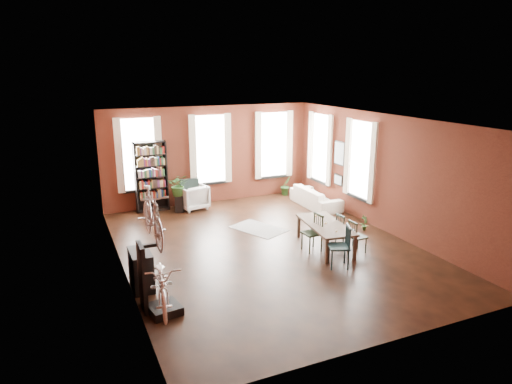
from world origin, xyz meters
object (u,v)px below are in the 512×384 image
dining_table (325,236)px  white_armchair (192,196)px  dining_chair_a (339,246)px  dining_chair_b (312,233)px  plant_stand (179,204)px  cream_sofa (316,194)px  bike_trainer (165,309)px  bookshelf (151,177)px  dining_chair_d (345,230)px  bicycle_floor (161,262)px  dining_chair_c (357,236)px  console_table (141,270)px

dining_table → white_armchair: white_armchair is taller
dining_chair_a → dining_chair_b: bearing=-154.1°
dining_chair_a → plant_stand: bearing=-135.4°
cream_sofa → bike_trainer: size_ratio=3.82×
bookshelf → dining_chair_d: bearing=-51.6°
dining_table → dining_chair_d: 0.58m
bookshelf → white_armchair: bookshelf is taller
dining_chair_d → bicycle_floor: (-4.98, -1.51, 0.62)m
dining_chair_c → bicycle_floor: bearing=98.6°
cream_sofa → dining_chair_d: bearing=161.6°
white_armchair → cream_sofa: size_ratio=0.41×
dining_chair_a → cream_sofa: bearing=177.5°
bike_trainer → dining_chair_c: bearing=11.0°
cream_sofa → bookshelf: bearing=71.0°
console_table → dining_chair_c: bearing=-2.4°
dining_table → bicycle_floor: size_ratio=1.08×
dining_table → cream_sofa: size_ratio=0.91×
cream_sofa → plant_stand: 4.39m
dining_chair_b → bike_trainer: bearing=-73.4°
dining_chair_d → white_armchair: (-2.68, 4.56, 0.02)m
dining_chair_b → bicycle_floor: bicycle_floor is taller
dining_chair_b → bike_trainer: size_ratio=1.69×
bookshelf → bike_trainer: bookshelf is taller
dining_table → console_table: 4.60m
cream_sofa → dining_chair_a: bearing=155.3°
bike_trainer → plant_stand: bearing=72.9°
bicycle_floor → dining_chair_c: bearing=20.1°
dining_chair_a → cream_sofa: 4.69m
dining_chair_d → bookshelf: bearing=36.1°
dining_chair_d → cream_sofa: dining_chair_d is taller
cream_sofa → bicycle_floor: bicycle_floor is taller
dining_chair_b → dining_chair_a: bearing=-0.2°
dining_chair_c → bike_trainer: size_ratio=1.49×
bike_trainer → plant_stand: plant_stand is taller
cream_sofa → plant_stand: cream_sofa is taller
dining_chair_a → bookshelf: bookshelf is taller
cream_sofa → bicycle_floor: 7.69m
dining_chair_b → plant_stand: dining_chair_b is taller
dining_chair_d → bicycle_floor: bicycle_floor is taller
dining_table → cream_sofa: (1.64, 3.19, 0.09)m
dining_chair_a → plant_stand: dining_chair_a is taller
bookshelf → bike_trainer: 6.56m
bookshelf → bike_trainer: bearing=-99.6°
dining_chair_a → bookshelf: bearing=-131.2°
dining_chair_b → plant_stand: (-2.19, 4.41, -0.20)m
dining_chair_b → white_armchair: dining_chair_b is taller
dining_chair_b → white_armchair: (-1.72, 4.55, -0.03)m
bike_trainer → bicycle_floor: bearing=-121.4°
dining_table → dining_chair_b: (-0.39, -0.00, 0.14)m
dining_chair_b → bicycle_floor: size_ratio=0.53×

